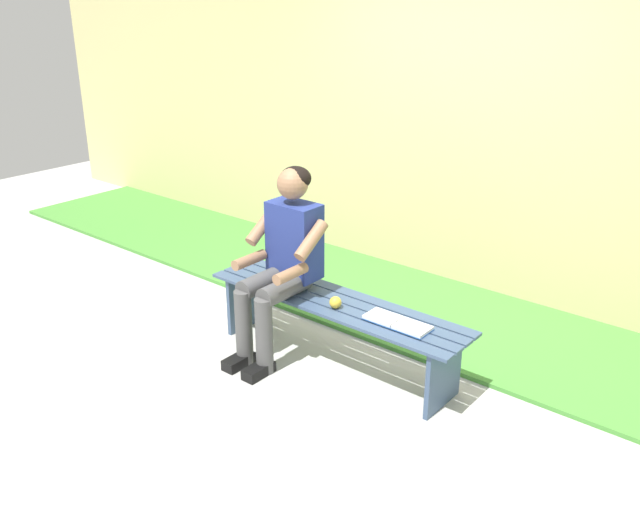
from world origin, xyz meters
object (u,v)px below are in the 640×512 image
object	(u,v)px
bench_near	(335,315)
book_open	(397,323)
apple	(335,302)
person_seated	(282,257)

from	to	relation	value
bench_near	book_open	world-z (taller)	book_open
book_open	apple	bearing A→B (deg)	7.69
person_seated	book_open	world-z (taller)	person_seated
person_seated	book_open	distance (m)	0.87
bench_near	book_open	xyz separation A→B (m)	(-0.49, 0.02, 0.11)
book_open	bench_near	bearing A→B (deg)	-2.86
person_seated	apple	bearing A→B (deg)	-177.41
apple	bench_near	bearing A→B (deg)	-50.55
apple	person_seated	bearing A→B (deg)	2.59
apple	book_open	bearing A→B (deg)	-172.32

